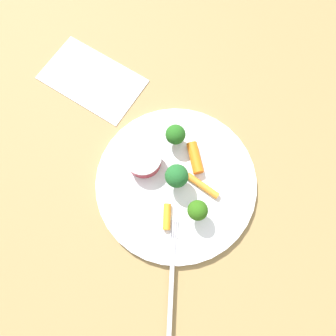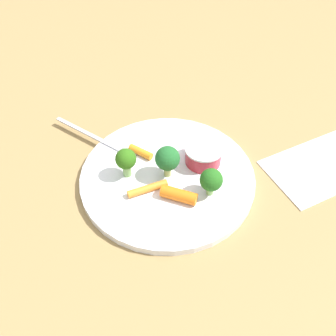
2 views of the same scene
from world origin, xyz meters
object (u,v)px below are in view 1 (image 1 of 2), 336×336
sauce_cup (144,160)px  carrot_stick_0 (195,158)px  napkin (92,79)px  carrot_stick_1 (167,217)px  plate (176,182)px  carrot_stick_2 (202,186)px  broccoli_floret_1 (176,177)px  broccoli_floret_2 (175,135)px  broccoli_floret_0 (198,211)px  fork (172,274)px

sauce_cup → carrot_stick_0: 0.08m
napkin → carrot_stick_1: bearing=-40.5°
plate → carrot_stick_2: 0.04m
broccoli_floret_1 → broccoli_floret_2: bearing=111.7°
broccoli_floret_1 → carrot_stick_2: broccoli_floret_1 is taller
broccoli_floret_1 → carrot_stick_2: (0.04, 0.01, -0.03)m
carrot_stick_1 → carrot_stick_2: size_ratio=0.67×
broccoli_floret_0 → napkin: broccoli_floret_0 is taller
broccoli_floret_0 → carrot_stick_2: size_ratio=0.82×
plate → carrot_stick_1: 0.06m
carrot_stick_1 → carrot_stick_2: 0.08m
broccoli_floret_0 → carrot_stick_1: bearing=-151.2°
broccoli_floret_2 → carrot_stick_0: size_ratio=0.88×
sauce_cup → carrot_stick_1: size_ratio=1.44×
fork → napkin: 0.37m
carrot_stick_0 → carrot_stick_1: (-0.01, -0.11, -0.00)m
plate → napkin: size_ratio=1.44×
broccoli_floret_0 → broccoli_floret_2: size_ratio=1.08×
broccoli_floret_0 → broccoli_floret_2: bearing=125.6°
sauce_cup → broccoli_floret_0: broccoli_floret_0 is taller
sauce_cup → broccoli_floret_0: bearing=-24.4°
sauce_cup → carrot_stick_2: size_ratio=0.97×
plate → sauce_cup: bearing=169.4°
plate → broccoli_floret_0: 0.07m
broccoli_floret_0 → broccoli_floret_1: size_ratio=0.92×
broccoli_floret_1 → napkin: bearing=148.7°
broccoli_floret_0 → carrot_stick_0: (-0.03, 0.08, -0.02)m
carrot_stick_0 → fork: 0.18m
plate → broccoli_floret_0: broccoli_floret_0 is taller
sauce_cup → carrot_stick_2: bearing=-2.3°
broccoli_floret_0 → broccoli_floret_1: broccoli_floret_1 is taller
broccoli_floret_1 → sauce_cup: bearing=168.4°
carrot_stick_0 → napkin: size_ratio=0.28×
broccoli_floret_1 → carrot_stick_0: 0.06m
carrot_stick_2 → broccoli_floret_0: bearing=-83.6°
carrot_stick_0 → carrot_stick_2: (0.03, -0.04, -0.00)m
carrot_stick_1 → carrot_stick_2: (0.03, 0.07, -0.00)m
carrot_stick_0 → broccoli_floret_1: bearing=-108.3°
sauce_cup → broccoli_floret_2: (0.03, 0.05, 0.01)m
plate → carrot_stick_1: size_ratio=6.53×
sauce_cup → broccoli_floret_2: 0.06m
plate → broccoli_floret_1: (0.00, -0.00, 0.04)m
plate → sauce_cup: 0.06m
broccoli_floret_0 → carrot_stick_0: size_ratio=0.95×
broccoli_floret_0 → carrot_stick_0: broccoli_floret_0 is taller
broccoli_floret_0 → carrot_stick_0: 0.09m
plate → napkin: plate is taller
broccoli_floret_2 → broccoli_floret_0: bearing=-54.4°
broccoli_floret_0 → carrot_stick_0: bearing=110.6°
broccoli_floret_0 → fork: (-0.00, -0.10, -0.03)m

